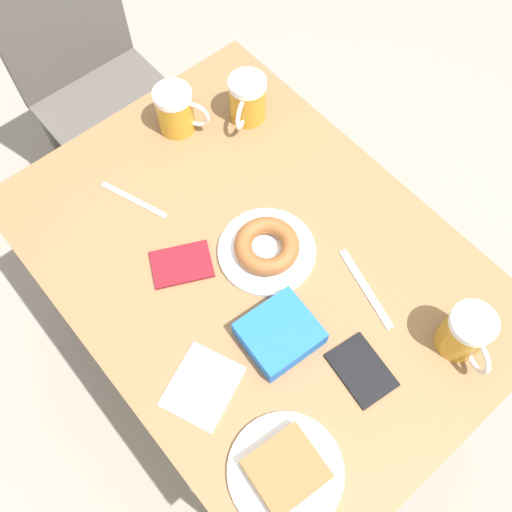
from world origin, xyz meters
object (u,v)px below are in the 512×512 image
object	(u,v)px
beer_mug_center	(176,110)
passport_far_edge	(361,371)
beer_mug_left	(466,333)
plate_with_donut	(267,248)
fork	(134,200)
napkin_folded	(202,386)
plate_with_cake	(286,471)
passport_near_edge	(182,264)
chair	(90,75)
blue_pouch	(280,334)
knife	(366,288)
beer_mug_right	(247,100)

from	to	relation	value
beer_mug_center	passport_far_edge	size ratio (longest dim) A/B	0.87
beer_mug_left	passport_far_edge	size ratio (longest dim) A/B	0.92
plate_with_donut	fork	size ratio (longest dim) A/B	1.26
napkin_folded	fork	xyz separation A→B (m)	(0.14, 0.43, -0.00)
plate_with_cake	plate_with_donut	bearing A→B (deg)	53.19
passport_near_edge	passport_far_edge	xyz separation A→B (m)	(0.12, -0.41, 0.00)
fork	beer_mug_left	bearing A→B (deg)	-66.94
napkin_folded	passport_far_edge	world-z (taller)	passport_far_edge
chair	passport_near_edge	bearing A→B (deg)	-105.69
blue_pouch	passport_far_edge	bearing A→B (deg)	-64.39
plate_with_donut	knife	bearing A→B (deg)	-62.93
beer_mug_left	plate_with_cake	bearing A→B (deg)	174.39
chair	knife	bearing A→B (deg)	-88.66
beer_mug_center	knife	distance (m)	0.60
fork	passport_far_edge	distance (m)	0.61
fork	knife	world-z (taller)	same
chair	beer_mug_right	bearing A→B (deg)	-77.35
chair	passport_near_edge	size ratio (longest dim) A/B	5.67
passport_far_edge	beer_mug_left	bearing A→B (deg)	-24.03
chair	beer_mug_left	bearing A→B (deg)	-86.57
passport_near_edge	beer_mug_left	bearing A→B (deg)	-57.73
beer_mug_center	beer_mug_right	world-z (taller)	same
beer_mug_left	beer_mug_right	world-z (taller)	same
plate_with_donut	napkin_folded	distance (m)	0.31
plate_with_cake	passport_near_edge	bearing A→B (deg)	76.51
chair	beer_mug_right	size ratio (longest dim) A/B	7.28
beer_mug_left	napkin_folded	xyz separation A→B (m)	(-0.43, 0.26, -0.06)
fork	passport_near_edge	distance (m)	0.20
plate_with_cake	passport_far_edge	size ratio (longest dim) A/B	1.53
fork	napkin_folded	bearing A→B (deg)	-108.28
plate_with_cake	passport_near_edge	size ratio (longest dim) A/B	1.37
plate_with_cake	blue_pouch	xyz separation A→B (m)	(0.16, 0.20, 0.01)
passport_far_edge	blue_pouch	distance (m)	0.17
beer_mug_center	blue_pouch	distance (m)	0.58
beer_mug_left	fork	world-z (taller)	beer_mug_left
knife	blue_pouch	world-z (taller)	blue_pouch
plate_with_cake	fork	bearing A→B (deg)	79.16
plate_with_cake	beer_mug_center	xyz separation A→B (m)	(0.33, 0.75, 0.04)
napkin_folded	beer_mug_left	bearing A→B (deg)	-30.62
beer_mug_right	passport_near_edge	world-z (taller)	beer_mug_right
chair	beer_mug_right	world-z (taller)	beer_mug_right
beer_mug_left	beer_mug_right	xyz separation A→B (m)	(0.06, 0.71, 0.00)
chair	beer_mug_left	world-z (taller)	beer_mug_left
chair	blue_pouch	size ratio (longest dim) A/B	5.80
beer_mug_center	blue_pouch	size ratio (longest dim) A/B	0.80
plate_with_cake	beer_mug_center	size ratio (longest dim) A/B	1.77
passport_far_edge	beer_mug_center	bearing A→B (deg)	82.35
beer_mug_center	passport_near_edge	bearing A→B (deg)	-126.08
plate_with_cake	beer_mug_left	xyz separation A→B (m)	(0.42, -0.04, 0.04)
beer_mug_left	beer_mug_center	bearing A→B (deg)	96.49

